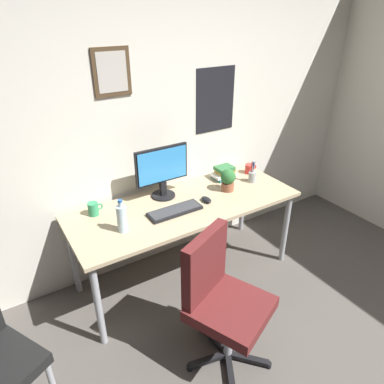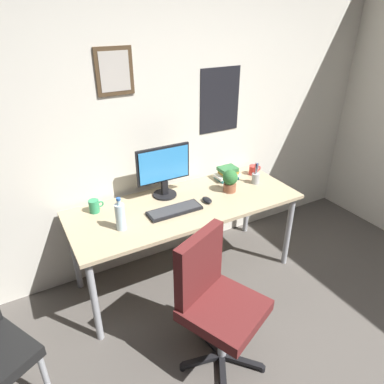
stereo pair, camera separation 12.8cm
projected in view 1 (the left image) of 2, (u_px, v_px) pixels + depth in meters
The scene contains 12 objects.
wall_back at pixel (167, 120), 2.96m from camera, with size 4.40×0.10×2.60m.
desk at pixel (186, 211), 2.88m from camera, with size 1.89×0.73×0.74m.
office_chair at pixel (220, 296), 2.23m from camera, with size 0.61×0.61×0.95m.
monitor at pixel (162, 170), 2.85m from camera, with size 0.46×0.20×0.43m.
keyboard at pixel (175, 211), 2.72m from camera, with size 0.43×0.15×0.03m.
computer_mouse at pixel (206, 200), 2.87m from camera, with size 0.06×0.11×0.04m.
water_bottle at pixel (122, 218), 2.45m from camera, with size 0.07×0.07×0.25m.
coffee_mug_near at pixel (250, 169), 3.35m from camera, with size 0.13×0.09×0.09m.
coffee_mug_far at pixel (94, 209), 2.67m from camera, with size 0.12×0.08×0.10m.
potted_plant at pixel (228, 179), 3.00m from camera, with size 0.13×0.13×0.20m.
pen_cup at pixel (252, 176), 3.18m from camera, with size 0.07×0.07×0.20m.
book_stack_left at pixel (224, 173), 3.24m from camera, with size 0.22×0.15×0.12m.
Camera 1 is at (-1.37, -0.42, 2.16)m, focal length 32.84 mm.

